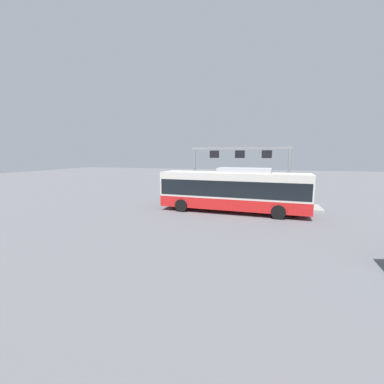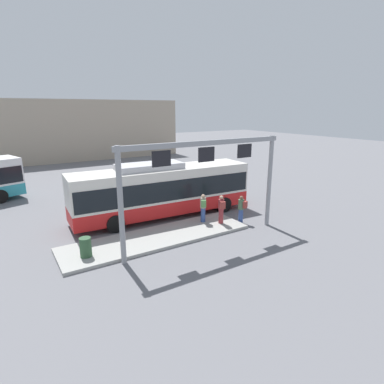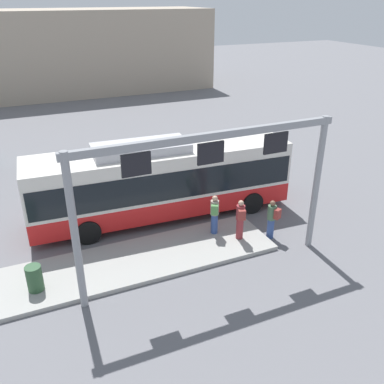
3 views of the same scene
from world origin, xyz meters
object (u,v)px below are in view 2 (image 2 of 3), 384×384
object	(u,v)px
person_waiting_near	(221,209)
person_boarding	(241,209)
person_waiting_mid	(203,207)
bus_main	(163,188)
trash_bin	(86,247)

from	to	relation	value
person_waiting_near	person_boarding	bearing A→B (deg)	-81.76
person_waiting_near	person_waiting_mid	world-z (taller)	same
person_boarding	bus_main	bearing A→B (deg)	19.68
person_waiting_mid	trash_bin	xyz separation A→B (m)	(-6.97, -0.86, -0.44)
bus_main	person_waiting_near	xyz separation A→B (m)	(2.02, -3.35, -0.76)
person_waiting_mid	person_boarding	bearing A→B (deg)	-88.78
bus_main	trash_bin	world-z (taller)	bus_main
person_boarding	person_waiting_mid	xyz separation A→B (m)	(-2.05, 1.02, 0.16)
bus_main	person_waiting_mid	world-z (taller)	bus_main
bus_main	person_waiting_near	distance (m)	3.99
person_waiting_near	trash_bin	size ratio (longest dim) A/B	1.86
person_boarding	trash_bin	distance (m)	9.03
bus_main	person_boarding	world-z (taller)	bus_main
person_waiting_near	person_waiting_mid	distance (m)	1.07
bus_main	trash_bin	bearing A→B (deg)	-145.74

